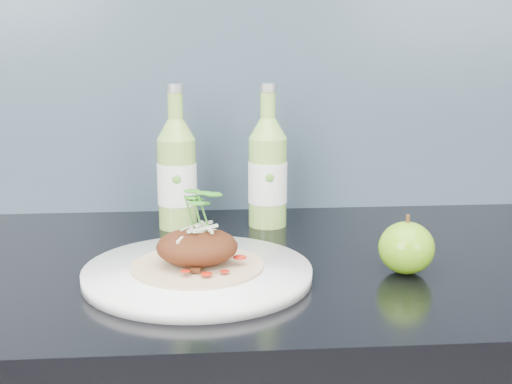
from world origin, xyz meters
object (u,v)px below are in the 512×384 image
dinner_plate (198,273)px  cider_bottle_right (268,173)px  green_apple (406,248)px  cider_bottle_left (177,174)px

dinner_plate → cider_bottle_right: bearing=65.6°
dinner_plate → cider_bottle_right: (0.11, 0.25, 0.08)m
dinner_plate → green_apple: 0.27m
green_apple → cider_bottle_left: 0.40m
green_apple → cider_bottle_right: (-0.16, 0.25, 0.05)m
green_apple → cider_bottle_left: (-0.30, 0.25, 0.05)m
cider_bottle_right → dinner_plate: bearing=-134.0°
green_apple → dinner_plate: bearing=-179.4°
dinner_plate → cider_bottle_right: size_ratio=1.39×
dinner_plate → green_apple: size_ratio=3.34×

